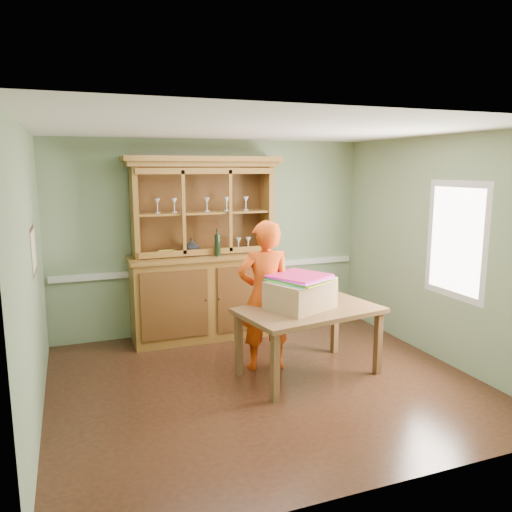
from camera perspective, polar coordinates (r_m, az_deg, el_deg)
name	(u,v)px	position (r m, az deg, el deg)	size (l,w,h in m)	color
floor	(265,382)	(5.64, 0.99, -14.20)	(4.50, 4.50, 0.00)	#462516
ceiling	(265,129)	(5.16, 1.08, 14.29)	(4.50, 4.50, 0.00)	white
wall_back	(213,237)	(7.11, -4.93, 2.20)	(4.50, 4.50, 0.00)	gray
wall_left	(31,278)	(4.89, -24.31, -2.29)	(4.00, 4.00, 0.00)	gray
wall_right	(438,249)	(6.40, 20.10, 0.75)	(4.00, 4.00, 0.00)	gray
wall_front	(373,313)	(3.50, 13.25, -6.31)	(4.50, 4.50, 0.00)	gray
chair_rail	(214,268)	(7.16, -4.82, -1.39)	(4.41, 0.05, 0.08)	silver
framed_map	(34,250)	(5.15, -24.05, 0.58)	(0.03, 0.60, 0.46)	#362215
window_panel	(456,240)	(6.15, 21.84, 1.68)	(0.03, 0.96, 1.36)	silver
china_hutch	(206,275)	(6.88, -5.79, -2.22)	(2.10, 0.69, 2.47)	brown
dining_table	(309,316)	(5.64, 6.08, -6.85)	(1.68, 1.18, 0.77)	brown
cardboard_box	(300,295)	(5.56, 5.06, -4.44)	(0.67, 0.53, 0.31)	#A77B56
kite_stack	(300,278)	(5.53, 5.01, -2.53)	(0.75, 0.75, 0.06)	#39C494
person	(265,296)	(5.74, 1.00, -4.54)	(0.64, 0.42, 1.74)	#DC450D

